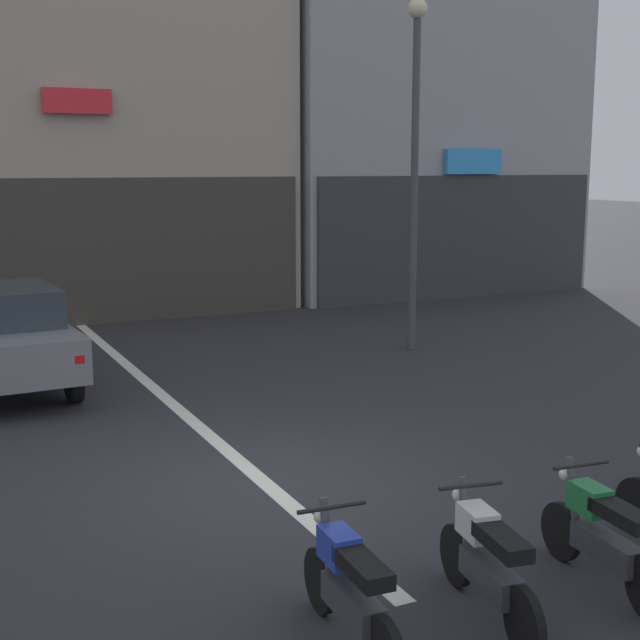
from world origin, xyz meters
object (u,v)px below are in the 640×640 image
at_px(street_lamp, 415,139).
at_px(motorcycle_green_row_centre, 603,535).
at_px(motorcycle_white_row_left_mid, 487,562).
at_px(motorcycle_blue_row_leftmost, 349,588).
at_px(car_grey_crossing_near, 2,334).

height_order(street_lamp, motorcycle_green_row_centre, street_lamp).
height_order(motorcycle_white_row_left_mid, motorcycle_green_row_centre, same).
bearing_deg(street_lamp, motorcycle_blue_row_leftmost, -123.81).
bearing_deg(street_lamp, motorcycle_green_row_centre, -112.02).
height_order(street_lamp, motorcycle_white_row_left_mid, street_lamp).
bearing_deg(motorcycle_green_row_centre, car_grey_crossing_near, 112.59).
relative_size(car_grey_crossing_near, motorcycle_blue_row_leftmost, 2.51).
relative_size(car_grey_crossing_near, motorcycle_green_row_centre, 2.51).
bearing_deg(motorcycle_blue_row_leftmost, car_grey_crossing_near, 99.06).
bearing_deg(motorcycle_blue_row_leftmost, motorcycle_white_row_left_mid, -3.53).
bearing_deg(motorcycle_green_row_centre, street_lamp, 67.98).
xyz_separation_m(car_grey_crossing_near, motorcycle_green_row_centre, (3.76, -9.03, -0.43)).
bearing_deg(motorcycle_white_row_left_mid, motorcycle_blue_row_leftmost, 176.47).
height_order(motorcycle_blue_row_leftmost, motorcycle_white_row_left_mid, same).
xyz_separation_m(car_grey_crossing_near, motorcycle_white_row_left_mid, (2.59, -9.03, -0.43)).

